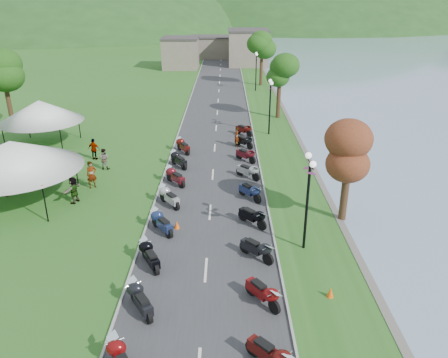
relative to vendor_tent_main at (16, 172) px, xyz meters
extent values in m
cube|color=#3A3A3D|center=(12.14, 16.42, -1.99)|extent=(7.00, 120.00, 0.02)
cube|color=gray|center=(10.14, 61.42, 0.50)|extent=(18.00, 16.00, 5.00)
imported|color=slate|center=(4.02, 2.08, -2.00)|extent=(0.85, 0.81, 1.88)
imported|color=slate|center=(3.95, 5.51, -2.00)|extent=(0.82, 0.50, 1.62)
imported|color=slate|center=(-1.23, 0.68, -2.00)|extent=(0.96, 1.07, 1.59)
camera|label=1|loc=(13.08, -25.09, 10.18)|focal=35.00mm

